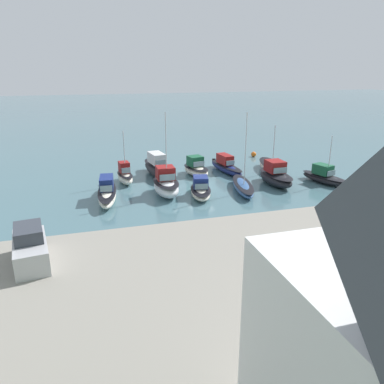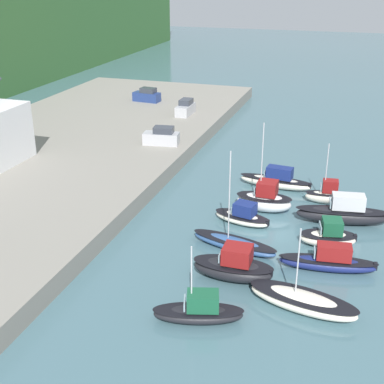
% 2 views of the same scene
% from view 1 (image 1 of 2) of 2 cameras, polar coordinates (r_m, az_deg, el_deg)
% --- Properties ---
extents(ground_plane, '(320.00, 320.00, 0.00)m').
position_cam_1_polar(ground_plane, '(41.46, 1.48, 0.82)').
color(ground_plane, '#476B75').
extents(moored_boat_0, '(3.50, 6.25, 5.50)m').
position_cam_1_polar(moored_boat_0, '(45.20, 19.45, 2.24)').
color(moored_boat_0, black).
rests_on(moored_boat_0, ground_plane).
extents(moored_boat_1, '(2.53, 6.04, 2.72)m').
position_cam_1_polar(moored_boat_1, '(42.92, 12.61, 2.37)').
color(moored_boat_1, black).
rests_on(moored_boat_1, ground_plane).
extents(moored_boat_2, '(3.44, 7.71, 8.35)m').
position_cam_1_polar(moored_boat_2, '(40.26, 7.75, 0.89)').
color(moored_boat_2, '#33568E').
rests_on(moored_boat_2, ground_plane).
extents(moored_boat_3, '(3.12, 5.58, 2.03)m').
position_cam_1_polar(moored_boat_3, '(38.19, 1.32, 0.38)').
color(moored_boat_3, white).
rests_on(moored_boat_3, ground_plane).
extents(moored_boat_4, '(2.54, 5.30, 8.53)m').
position_cam_1_polar(moored_boat_4, '(38.47, -3.98, 1.12)').
color(moored_boat_4, white).
rests_on(moored_boat_4, ground_plane).
extents(moored_boat_5, '(2.55, 7.81, 2.33)m').
position_cam_1_polar(moored_boat_5, '(37.95, -12.81, -0.01)').
color(moored_boat_5, white).
rests_on(moored_boat_5, ground_plane).
extents(moored_boat_6, '(3.99, 7.91, 5.93)m').
position_cam_1_polar(moored_boat_6, '(48.58, 11.97, 3.82)').
color(moored_boat_6, white).
rests_on(moored_boat_6, ground_plane).
extents(moored_boat_7, '(2.60, 7.56, 2.19)m').
position_cam_1_polar(moored_boat_7, '(47.33, 5.18, 3.96)').
color(moored_boat_7, navy).
rests_on(moored_boat_7, ground_plane).
extents(moored_boat_8, '(3.13, 4.98, 2.35)m').
position_cam_1_polar(moored_boat_8, '(45.70, 0.59, 3.60)').
color(moored_boat_8, white).
rests_on(moored_boat_8, ground_plane).
extents(moored_boat_9, '(3.29, 8.45, 2.81)m').
position_cam_1_polar(moored_boat_9, '(45.41, -5.22, 3.68)').
color(moored_boat_9, black).
rests_on(moored_boat_9, ground_plane).
extents(moored_boat_10, '(1.95, 4.37, 6.05)m').
position_cam_1_polar(moored_boat_10, '(43.26, -10.19, 2.51)').
color(moored_boat_10, white).
rests_on(moored_boat_10, ground_plane).
extents(parked_car_0, '(2.37, 4.41, 2.16)m').
position_cam_1_polar(parked_car_0, '(23.80, -23.41, -7.81)').
color(parked_car_0, '#B7B7BC').
rests_on(parked_car_0, quay_promenade).
extents(mooring_buoy_0, '(0.76, 0.76, 0.76)m').
position_cam_1_polar(mooring_buoy_0, '(56.30, 9.37, 5.70)').
color(mooring_buoy_0, orange).
rests_on(mooring_buoy_0, ground_plane).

